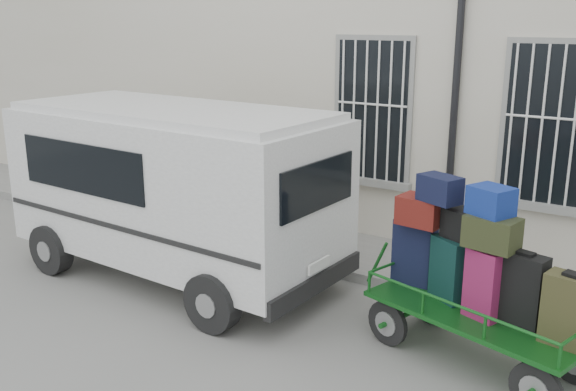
# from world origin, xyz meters

# --- Properties ---
(ground) EXTENTS (80.00, 80.00, 0.00)m
(ground) POSITION_xyz_m (0.00, 0.00, 0.00)
(ground) COLOR slate
(ground) RESTS_ON ground
(building) EXTENTS (24.00, 5.15, 6.00)m
(building) POSITION_xyz_m (0.00, 5.50, 3.00)
(building) COLOR beige
(building) RESTS_ON ground
(sidewalk) EXTENTS (24.00, 1.70, 0.15)m
(sidewalk) POSITION_xyz_m (0.00, 2.20, 0.07)
(sidewalk) COLOR gray
(sidewalk) RESTS_ON ground
(luggage_cart) EXTENTS (2.84, 1.69, 2.03)m
(luggage_cart) POSITION_xyz_m (2.24, 0.11, 1.01)
(luggage_cart) COLOR black
(luggage_cart) RESTS_ON ground
(van) EXTENTS (5.06, 2.45, 2.50)m
(van) POSITION_xyz_m (-2.16, 0.19, 1.43)
(van) COLOR silver
(van) RESTS_ON ground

